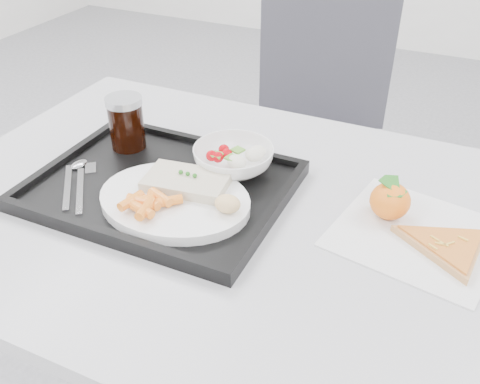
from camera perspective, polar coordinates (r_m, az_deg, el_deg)
table at (r=0.98m, az=0.92°, el=-5.06°), size 1.20×0.80×0.75m
chair at (r=1.74m, az=7.57°, el=7.83°), size 0.52×0.52×0.93m
tray at (r=0.99m, az=-8.34°, el=0.52°), size 0.45×0.35×0.03m
dinner_plate at (r=0.93m, az=-6.98°, el=-0.89°), size 0.27×0.27×0.02m
fish_fillet at (r=0.94m, az=-5.71°, el=1.14°), size 0.15×0.11×0.03m
bread_roll at (r=0.87m, az=-1.34°, el=-1.26°), size 0.05×0.05×0.03m
salad_bowl at (r=1.01m, az=-0.69°, el=3.55°), size 0.15×0.15×0.05m
cola_glass at (r=1.10m, az=-12.05°, el=7.35°), size 0.07×0.07×0.11m
cutlery at (r=1.04m, az=-16.98°, el=1.39°), size 0.13×0.16×0.01m
napkin at (r=0.93m, az=18.26°, el=-4.33°), size 0.29×0.28×0.00m
tangerine at (r=0.93m, az=15.71°, el=-0.90°), size 0.07×0.07×0.07m
pizza_slice at (r=0.91m, az=21.26°, el=-5.37°), size 0.20×0.20×0.02m
carrot_pile at (r=0.89m, az=-9.75°, el=-1.09°), size 0.09×0.09×0.02m
salad_contents at (r=1.00m, az=0.09°, el=3.83°), size 0.10×0.08×0.02m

